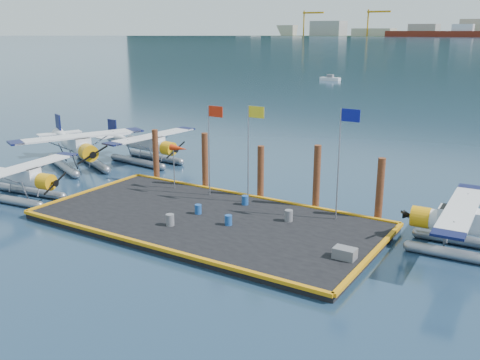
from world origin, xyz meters
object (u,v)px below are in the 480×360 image
object	(u,v)px
piling_1	(205,163)
drum_4	(289,216)
drum_5	(245,200)
piling_2	(261,174)
drum_2	(228,220)
crate	(345,253)
seaplane_a	(21,180)
flagpole_yellow	(251,140)
seaplane_c	(149,147)
piling_4	(380,191)
seaplane_d	(467,228)
flagpole_red	(211,137)
piling_0	(156,156)
seaplane_b	(78,149)
drum_0	(198,209)
flagpole_blue	(343,148)
drum_3	(170,220)
windsock	(179,149)
piling_3	(317,179)

from	to	relation	value
piling_1	drum_4	bearing A→B (deg)	-22.06
drum_5	piling_2	world-z (taller)	piling_2
drum_2	crate	world-z (taller)	drum_2
seaplane_a	flagpole_yellow	distance (m)	15.77
seaplane_c	piling_4	distance (m)	21.79
drum_5	seaplane_c	bearing A→B (deg)	154.95
seaplane_d	crate	world-z (taller)	seaplane_d
piling_2	piling_4	size ratio (longest dim) A/B	0.95
drum_5	flagpole_red	distance (m)	4.72
piling_0	seaplane_d	bearing A→B (deg)	-4.93
flagpole_yellow	seaplane_b	bearing A→B (deg)	175.54
seaplane_d	drum_0	size ratio (longest dim) A/B	15.92
crate	flagpole_blue	xyz separation A→B (m)	(-2.30, 5.01, 4.02)
drum_4	piling_4	world-z (taller)	piling_4
drum_3	flagpole_blue	world-z (taller)	flagpole_blue
seaplane_c	seaplane_d	distance (m)	27.25
piling_0	piling_4	size ratio (longest dim) A/B	1.00
seaplane_c	piling_0	xyz separation A→B (m)	(4.38, -4.17, 0.55)
drum_0	piling_1	size ratio (longest dim) A/B	0.14
drum_0	piling_0	world-z (taller)	piling_0
seaplane_c	piling_2	xyz separation A→B (m)	(13.38, -4.17, 0.45)
piling_1	flagpole_blue	bearing A→B (deg)	-8.51
piling_1	piling_4	size ratio (longest dim) A/B	1.05
seaplane_b	crate	size ratio (longest dim) A/B	9.62
flagpole_blue	drum_0	bearing A→B (deg)	-155.19
drum_2	flagpole_blue	size ratio (longest dim) A/B	0.09
windsock	piling_0	distance (m)	4.02
flagpole_red	piling_4	bearing A→B (deg)	8.43
seaplane_d	piling_3	bearing A→B (deg)	75.64
flagpole_red	piling_2	bearing A→B (deg)	29.80
flagpole_yellow	piling_4	size ratio (longest dim) A/B	1.55
drum_3	flagpole_blue	size ratio (longest dim) A/B	0.10
flagpole_yellow	piling_2	xyz separation A→B (m)	(-0.20, 1.60, -2.61)
crate	piling_4	world-z (taller)	piling_4
drum_5	crate	xyz separation A→B (m)	(8.40, -4.48, -0.03)
seaplane_a	drum_3	world-z (taller)	seaplane_a
seaplane_c	crate	xyz separation A→B (m)	(21.88, -10.78, -0.78)
flagpole_yellow	windsock	world-z (taller)	flagpole_yellow
flagpole_blue	piling_4	bearing A→B (deg)	41.58
drum_3	piling_0	xyz separation A→B (m)	(-7.45, 7.55, 1.27)
seaplane_c	piling_0	distance (m)	6.07
flagpole_blue	flagpole_red	bearing A→B (deg)	180.00
crate	flagpole_yellow	xyz separation A→B (m)	(-8.30, 5.01, 3.84)
flagpole_yellow	piling_1	world-z (taller)	flagpole_yellow
seaplane_a	piling_2	distance (m)	16.03
drum_5	piling_3	xyz separation A→B (m)	(3.90, 2.13, 1.45)
crate	flagpole_blue	world-z (taller)	flagpole_blue
piling_3	piling_4	bearing A→B (deg)	0.00
drum_3	windsock	bearing A→B (deg)	123.74
drum_2	crate	distance (m)	7.34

